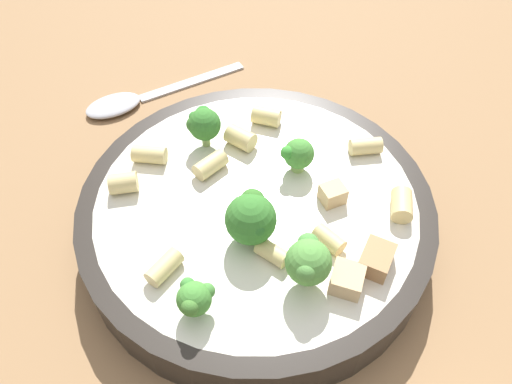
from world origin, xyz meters
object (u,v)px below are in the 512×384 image
chicken_chunk_2 (347,279)px  rigatoni_0 (241,138)px  rigatoni_6 (124,181)px  pasta_bowl (256,213)px  spoon (135,99)px  broccoli_floret_3 (308,261)px  chicken_chunk_1 (333,194)px  chicken_chunk_0 (377,259)px  rigatoni_1 (149,155)px  rigatoni_8 (402,204)px  rigatoni_5 (329,239)px  rigatoni_3 (261,116)px  broccoli_floret_0 (194,299)px  broccoli_floret_4 (298,154)px  rigatoni_9 (366,146)px  rigatoni_4 (272,253)px  broccoli_floret_1 (203,123)px  broccoli_floret_2 (249,218)px  rigatoni_7 (164,267)px  rigatoni_2 (210,165)px

chicken_chunk_2 → rigatoni_0: bearing=34.3°
rigatoni_6 → pasta_bowl: bearing=-91.0°
spoon → chicken_chunk_2: bearing=-136.3°
broccoli_floret_3 → chicken_chunk_1: broccoli_floret_3 is taller
broccoli_floret_3 → chicken_chunk_0: bearing=-69.8°
rigatoni_1 → spoon: 0.14m
rigatoni_8 → chicken_chunk_2: bearing=148.9°
rigatoni_5 → rigatoni_3: bearing=25.6°
broccoli_floret_0 → broccoli_floret_3: broccoli_floret_3 is taller
broccoli_floret_4 → rigatoni_9: broccoli_floret_4 is taller
rigatoni_4 → rigatoni_6: (0.05, 0.12, 0.00)m
rigatoni_0 → rigatoni_5: (-0.10, -0.08, -0.00)m
chicken_chunk_1 → broccoli_floret_4: bearing=43.0°
broccoli_floret_0 → broccoli_floret_4: broccoli_floret_4 is taller
broccoli_floret_0 → broccoli_floret_1: size_ratio=0.76×
rigatoni_1 → rigatoni_5: rigatoni_1 is taller
rigatoni_9 → chicken_chunk_0: 0.11m
broccoli_floret_2 → rigatoni_1: 0.12m
rigatoni_4 → broccoli_floret_1: bearing=31.2°
rigatoni_4 → rigatoni_7: same height
rigatoni_5 → broccoli_floret_2: bearing=89.5°
rigatoni_3 → rigatoni_9: rigatoni_3 is taller
rigatoni_1 → rigatoni_2: size_ratio=0.99×
rigatoni_9 → rigatoni_5: bearing=163.0°
broccoli_floret_0 → chicken_chunk_1: (0.11, -0.09, -0.01)m
broccoli_floret_3 → rigatoni_1: 0.17m
rigatoni_5 → rigatoni_7: size_ratio=0.86×
rigatoni_4 → chicken_chunk_0: bearing=-89.1°
rigatoni_1 → rigatoni_8: rigatoni_8 is taller
pasta_bowl → broccoli_floret_0: (-0.10, 0.03, 0.03)m
broccoli_floret_3 → rigatoni_2: size_ratio=1.46×
broccoli_floret_2 → rigatoni_7: 0.07m
rigatoni_6 → rigatoni_7: 0.09m
rigatoni_3 → rigatoni_9: size_ratio=0.94×
broccoli_floret_2 → rigatoni_7: broccoli_floret_2 is taller
broccoli_floret_1 → rigatoni_5: size_ratio=1.57×
broccoli_floret_4 → rigatoni_9: size_ratio=1.15×
broccoli_floret_0 → rigatoni_8: broccoli_floret_0 is taller
pasta_bowl → spoon: 0.22m
rigatoni_5 → rigatoni_7: (-0.04, 0.12, 0.00)m
broccoli_floret_1 → rigatoni_2: 0.04m
rigatoni_2 → chicken_chunk_2: (-0.10, -0.11, 0.00)m
rigatoni_2 → broccoli_floret_4: bearing=-82.0°
rigatoni_7 → chicken_chunk_2: 0.13m
rigatoni_4 → rigatoni_5: (0.02, -0.04, 0.00)m
broccoli_floret_0 → broccoli_floret_4: size_ratio=0.93×
pasta_bowl → rigatoni_6: size_ratio=12.93×
rigatoni_9 → chicken_chunk_0: (-0.11, -0.00, 0.00)m
pasta_bowl → rigatoni_8: bearing=-89.4°
rigatoni_5 → rigatoni_4: bearing=111.2°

